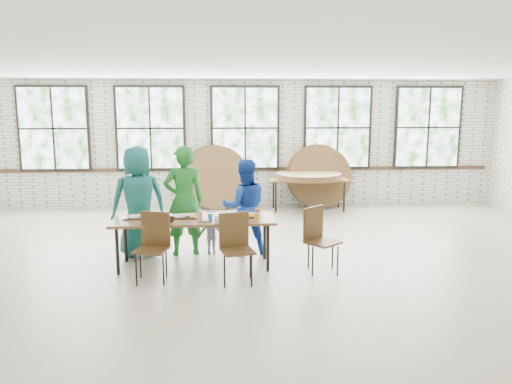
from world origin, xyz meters
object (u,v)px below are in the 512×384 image
chair_near_right (236,242)px  storage_table (308,181)px  chair_near_left (153,241)px  dining_table (194,222)px

chair_near_right → storage_table: bearing=55.1°
chair_near_right → chair_near_left: bearing=160.0°
dining_table → chair_near_left: 0.76m
dining_table → chair_near_right: size_ratio=2.55×
chair_near_left → storage_table: (2.92, 4.51, 0.13)m
chair_near_right → dining_table: bearing=118.9°
chair_near_left → storage_table: size_ratio=0.52×
chair_near_right → storage_table: chair_near_right is taller
storage_table → dining_table: bearing=-119.1°
dining_table → chair_near_right: 0.90m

